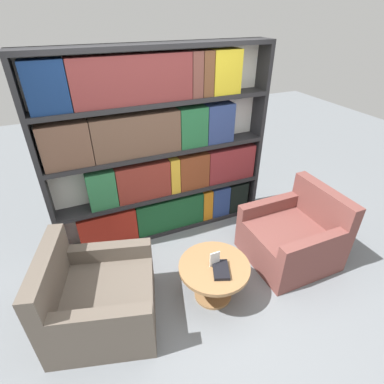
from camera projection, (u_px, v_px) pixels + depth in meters
name	position (u px, v px, depth m)	size (l,w,h in m)	color
ground_plane	(208.00, 302.00, 3.13)	(14.00, 14.00, 0.00)	slate
bookshelf	(160.00, 152.00, 3.58)	(2.70, 0.30, 2.33)	silver
armchair_left	(98.00, 300.00, 2.80)	(1.16, 1.13, 0.88)	brown
armchair_right	(293.00, 237.00, 3.56)	(0.95, 0.91, 0.88)	brown
coffee_table	(214.00, 274.00, 3.05)	(0.72, 0.72, 0.43)	olive
table_sign	(215.00, 260.00, 2.95)	(0.10, 0.06, 0.17)	black
stray_book	(221.00, 270.00, 2.91)	(0.23, 0.29, 0.04)	black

